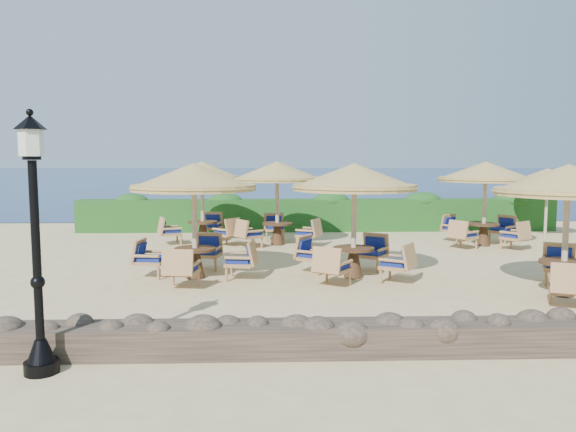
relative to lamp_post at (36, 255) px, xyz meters
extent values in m
plane|color=#D5BF87|center=(4.80, 6.80, -1.55)|extent=(120.00, 120.00, 0.00)
plane|color=navy|center=(4.80, 76.80, -1.55)|extent=(160.00, 160.00, 0.00)
cube|color=#164516|center=(4.80, 14.00, -0.95)|extent=(18.00, 0.90, 1.20)
cube|color=brown|center=(4.80, 0.60, -1.33)|extent=(15.00, 0.65, 0.44)
cylinder|color=black|center=(0.00, 0.00, -1.47)|extent=(0.44, 0.44, 0.16)
cone|color=black|center=(0.00, 0.00, -1.25)|extent=(0.36, 0.36, 0.30)
cylinder|color=black|center=(0.00, 0.00, 0.00)|extent=(0.11, 0.11, 2.40)
cylinder|color=silver|center=(0.00, 0.00, 1.43)|extent=(0.30, 0.30, 0.36)
cone|color=black|center=(0.00, 0.00, 1.67)|extent=(0.40, 0.40, 0.18)
cylinder|color=#C4AC8A|center=(12.60, 12.00, -0.45)|extent=(0.10, 0.10, 2.20)
cone|color=olive|center=(12.60, 12.00, 0.63)|extent=(2.30, 2.30, 0.45)
cylinder|color=#C4AC8A|center=(1.24, 5.70, -0.35)|extent=(0.12, 0.12, 2.40)
cone|color=olive|center=(1.24, 5.70, 0.83)|extent=(2.87, 2.87, 0.55)
cylinder|color=olive|center=(1.24, 5.70, 0.55)|extent=(2.82, 2.82, 0.14)
cylinder|color=#492E1A|center=(1.24, 5.70, -0.87)|extent=(0.96, 0.96, 0.06)
cone|color=#492E1A|center=(1.24, 5.70, -1.22)|extent=(0.44, 0.44, 0.64)
cylinder|color=#C4AC8A|center=(4.91, 5.64, -0.35)|extent=(0.12, 0.12, 2.40)
cone|color=olive|center=(4.91, 5.64, 0.83)|extent=(2.87, 2.87, 0.55)
cylinder|color=olive|center=(4.91, 5.64, 0.55)|extent=(2.82, 2.82, 0.14)
cylinder|color=#492E1A|center=(4.91, 5.64, -0.87)|extent=(0.96, 0.96, 0.06)
cone|color=#492E1A|center=(4.91, 5.64, -1.22)|extent=(0.44, 0.44, 0.64)
cylinder|color=#C4AC8A|center=(8.90, 3.81, -0.35)|extent=(0.12, 0.12, 2.40)
cone|color=olive|center=(8.90, 3.81, 0.83)|extent=(2.89, 2.89, 0.55)
cylinder|color=olive|center=(8.90, 3.81, 0.55)|extent=(2.83, 2.83, 0.14)
cylinder|color=#492E1A|center=(8.90, 3.81, -0.87)|extent=(0.96, 0.96, 0.06)
cone|color=#492E1A|center=(8.90, 3.81, -1.22)|extent=(0.44, 0.44, 0.64)
cylinder|color=#C4AC8A|center=(0.78, 11.12, -0.35)|extent=(0.12, 0.12, 2.40)
cone|color=olive|center=(0.78, 11.12, 0.83)|extent=(2.57, 2.57, 0.55)
cylinder|color=olive|center=(0.78, 11.12, 0.55)|extent=(2.52, 2.52, 0.14)
cylinder|color=#492E1A|center=(0.78, 11.12, -0.87)|extent=(0.96, 0.96, 0.06)
cone|color=#492E1A|center=(0.78, 11.12, -1.22)|extent=(0.44, 0.44, 0.64)
cylinder|color=#C4AC8A|center=(3.21, 10.62, -0.35)|extent=(0.12, 0.12, 2.40)
cone|color=olive|center=(3.21, 10.62, 0.83)|extent=(2.80, 2.80, 0.55)
cylinder|color=olive|center=(3.21, 10.62, 0.55)|extent=(2.75, 2.75, 0.14)
cylinder|color=#492E1A|center=(3.21, 10.62, -0.87)|extent=(0.96, 0.96, 0.06)
cone|color=#492E1A|center=(3.21, 10.62, -1.22)|extent=(0.44, 0.44, 0.64)
cylinder|color=#C4AC8A|center=(9.72, 10.21, -0.35)|extent=(0.12, 0.12, 2.40)
cone|color=olive|center=(9.72, 10.21, 0.83)|extent=(2.94, 2.94, 0.55)
cylinder|color=olive|center=(9.72, 10.21, 0.55)|extent=(2.88, 2.88, 0.14)
cylinder|color=#492E1A|center=(9.72, 10.21, -0.87)|extent=(0.96, 0.96, 0.06)
cone|color=#492E1A|center=(9.72, 10.21, -1.22)|extent=(0.44, 0.44, 0.64)
camera|label=1|loc=(2.96, -7.13, 1.24)|focal=35.00mm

